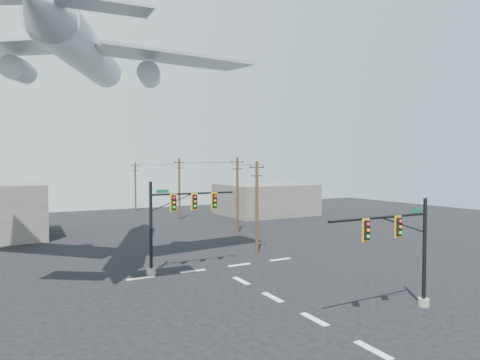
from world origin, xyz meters
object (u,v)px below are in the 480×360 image
utility_pole_d (135,186)px  airliner (86,54)px  signal_mast_far (173,220)px  utility_pole_a (257,206)px  signal_mast_near (406,250)px  utility_pole_b (237,193)px  utility_pole_c (179,188)px

utility_pole_d → airliner: (-13.14, -38.48, 12.13)m
signal_mast_far → utility_pole_a: (8.65, 2.22, 0.51)m
utility_pole_a → airliner: 18.81m
signal_mast_near → utility_pole_b: size_ratio=0.81×
utility_pole_c → utility_pole_d: size_ratio=1.06×
utility_pole_d → airliner: 42.44m
utility_pole_a → utility_pole_d: utility_pole_d is taller
utility_pole_a → signal_mast_near: bearing=-100.5°
signal_mast_near → airliner: size_ratio=0.27×
signal_mast_near → utility_pole_d: bearing=90.8°
signal_mast_near → utility_pole_a: utility_pole_a is taller
utility_pole_d → airliner: airliner is taller
utility_pole_c → signal_mast_far: bearing=-124.3°
airliner → utility_pole_d: bearing=-0.4°
utility_pole_a → utility_pole_b: (4.07, 11.37, 0.35)m
signal_mast_near → utility_pole_d: 56.81m
utility_pole_a → signal_mast_far: bearing=-175.5°
signal_mast_far → airliner: size_ratio=0.26×
utility_pole_c → utility_pole_d: bearing=87.5°
signal_mast_far → utility_pole_c: (10.57, 28.01, 0.89)m
utility_pole_c → airliner: 30.97m
signal_mast_near → airliner: 26.58m
signal_mast_near → airliner: bearing=127.4°
signal_mast_far → utility_pole_d: size_ratio=0.82×
utility_pole_b → airliner: 23.64m
utility_pole_a → utility_pole_b: size_ratio=0.93×
signal_mast_far → utility_pole_d: 43.49m
airliner → utility_pole_a: bearing=-80.0°
utility_pole_a → utility_pole_d: size_ratio=0.98×
signal_mast_far → utility_pole_b: size_ratio=0.78×
signal_mast_far → signal_mast_near: bearing=-58.7°
utility_pole_a → utility_pole_d: 40.59m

